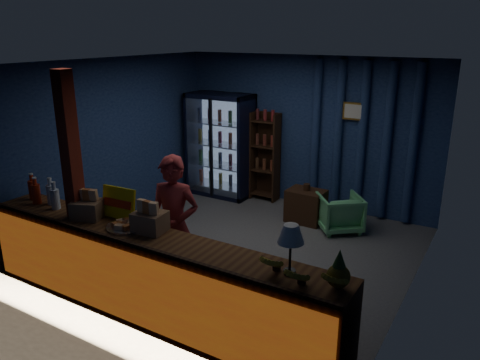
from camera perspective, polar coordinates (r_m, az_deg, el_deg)
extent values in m
plane|color=#515154|center=(6.76, 0.11, -8.38)|extent=(4.60, 4.60, 0.00)
plane|color=navy|center=(8.21, 8.04, 5.80)|extent=(4.60, 0.00, 4.60)
plane|color=navy|center=(4.64, -13.97, -3.99)|extent=(4.60, 0.00, 4.60)
plane|color=navy|center=(7.70, -14.81, 4.57)|extent=(0.00, 4.40, 4.40)
plane|color=navy|center=(5.53, 21.03, -1.11)|extent=(0.00, 4.40, 4.40)
plane|color=#472D19|center=(6.08, 0.12, 14.20)|extent=(4.60, 4.60, 0.00)
cube|color=brown|center=(5.19, -10.93, -11.46)|extent=(4.40, 0.55, 0.95)
cube|color=red|center=(5.01, -13.18, -12.76)|extent=(4.35, 0.02, 0.81)
cube|color=#362211|center=(4.79, -13.43, -7.55)|extent=(4.40, 0.04, 0.04)
cube|color=maroon|center=(5.57, -19.54, -0.82)|extent=(0.16, 0.16, 2.60)
cube|color=black|center=(8.92, -1.47, 4.62)|extent=(1.20, 0.06, 1.90)
cube|color=black|center=(9.02, -5.46, 4.69)|extent=(0.06, 0.60, 1.90)
cube|color=black|center=(8.41, 0.84, 3.80)|extent=(0.06, 0.60, 1.90)
cube|color=black|center=(8.53, -2.50, 10.22)|extent=(1.20, 0.60, 0.08)
cube|color=black|center=(8.96, -2.35, -1.40)|extent=(1.20, 0.60, 0.08)
cube|color=#99B2D8|center=(8.88, -1.64, 4.55)|extent=(1.08, 0.02, 1.74)
cube|color=white|center=(8.47, -3.46, 3.88)|extent=(1.12, 0.02, 1.78)
cube|color=black|center=(8.46, -3.54, 3.86)|extent=(0.05, 0.05, 1.80)
cube|color=silver|center=(8.91, -2.36, -0.61)|extent=(1.08, 0.48, 0.02)
cylinder|color=#B53F19|center=(9.12, -4.73, 0.62)|extent=(0.07, 0.07, 0.22)
cylinder|color=#1E5D17|center=(8.99, -3.57, 0.40)|extent=(0.07, 0.07, 0.22)
cylinder|color=#9D8618|center=(8.87, -2.37, 0.18)|extent=(0.07, 0.07, 0.22)
cylinder|color=#16224F|center=(8.76, -1.13, -0.05)|extent=(0.07, 0.07, 0.22)
cylinder|color=maroon|center=(8.65, 0.13, -0.28)|extent=(0.07, 0.07, 0.22)
cube|color=silver|center=(8.80, -2.39, 1.86)|extent=(1.08, 0.48, 0.02)
cylinder|color=#1E5D17|center=(9.01, -4.80, 3.05)|extent=(0.07, 0.07, 0.22)
cylinder|color=#9D8618|center=(8.88, -3.62, 2.87)|extent=(0.07, 0.07, 0.22)
cylinder|color=#16224F|center=(8.76, -2.40, 2.68)|extent=(0.07, 0.07, 0.22)
cylinder|color=maroon|center=(8.64, -1.15, 2.48)|extent=(0.07, 0.07, 0.22)
cylinder|color=#B53F19|center=(8.53, 0.13, 2.27)|extent=(0.07, 0.07, 0.22)
cube|color=silver|center=(8.69, -2.42, 4.39)|extent=(1.08, 0.48, 0.02)
cylinder|color=#9D8618|center=(8.92, -4.86, 5.54)|extent=(0.07, 0.07, 0.22)
cylinder|color=#16224F|center=(8.79, -3.67, 5.39)|extent=(0.07, 0.07, 0.22)
cylinder|color=maroon|center=(8.67, -2.43, 5.23)|extent=(0.07, 0.07, 0.22)
cylinder|color=#B53F19|center=(8.55, -1.17, 5.07)|extent=(0.07, 0.07, 0.22)
cylinder|color=#1E5D17|center=(8.43, 0.13, 4.89)|extent=(0.07, 0.07, 0.22)
cube|color=silver|center=(8.61, -2.46, 6.98)|extent=(1.08, 0.48, 0.02)
cylinder|color=#16224F|center=(8.84, -4.93, 8.07)|extent=(0.07, 0.07, 0.22)
cylinder|color=maroon|center=(8.71, -3.72, 7.96)|extent=(0.07, 0.07, 0.22)
cylinder|color=#B53F19|center=(8.59, -2.47, 7.84)|extent=(0.07, 0.07, 0.22)
cylinder|color=#1E5D17|center=(8.47, -1.18, 7.71)|extent=(0.07, 0.07, 0.22)
cylinder|color=#9D8618|center=(8.35, 0.14, 7.57)|extent=(0.07, 0.07, 0.22)
cube|color=#362211|center=(8.57, 3.46, 3.01)|extent=(0.50, 0.02, 1.60)
cube|color=#362211|center=(8.57, 1.66, 3.03)|extent=(0.03, 0.28, 1.60)
cube|color=#362211|center=(8.35, 4.48, 2.60)|extent=(0.03, 0.28, 1.60)
cube|color=#362211|center=(8.66, 2.98, -1.66)|extent=(0.46, 0.26, 0.02)
cube|color=#362211|center=(8.53, 3.03, 1.19)|extent=(0.46, 0.26, 0.02)
cube|color=#362211|center=(8.41, 3.08, 4.13)|extent=(0.46, 0.26, 0.02)
cube|color=#362211|center=(8.31, 3.13, 7.15)|extent=(0.46, 0.26, 0.02)
cylinder|color=navy|center=(8.08, 9.18, 5.55)|extent=(0.14, 0.14, 2.50)
cylinder|color=navy|center=(7.95, 11.86, 5.19)|extent=(0.14, 0.14, 2.50)
cylinder|color=navy|center=(7.83, 14.63, 4.81)|extent=(0.14, 0.14, 2.50)
cylinder|color=navy|center=(7.73, 17.46, 4.40)|extent=(0.14, 0.14, 2.50)
cylinder|color=navy|center=(7.65, 20.36, 3.98)|extent=(0.14, 0.14, 2.50)
cube|color=gold|center=(7.75, 13.73, 8.15)|extent=(0.36, 0.03, 0.28)
cube|color=silver|center=(7.73, 13.68, 8.13)|extent=(0.30, 0.01, 0.22)
imported|color=maroon|center=(5.46, -8.01, -5.58)|extent=(0.69, 0.54, 1.66)
imported|color=#5DBB73|center=(7.41, 12.03, -3.92)|extent=(0.88, 0.88, 0.58)
cube|color=#362211|center=(7.66, 8.03, -3.15)|extent=(0.60, 0.45, 0.53)
cylinder|color=#362211|center=(7.55, 8.13, -0.87)|extent=(0.11, 0.11, 0.11)
cube|color=#DAC80B|center=(5.43, -14.58, -2.72)|extent=(0.46, 0.12, 0.36)
cube|color=red|center=(5.42, -14.73, -2.78)|extent=(0.38, 0.05, 0.09)
cylinder|color=red|center=(6.41, -23.92, -1.11)|extent=(0.10, 0.10, 0.24)
cylinder|color=red|center=(6.36, -24.11, 0.32)|extent=(0.05, 0.05, 0.09)
cylinder|color=white|center=(6.35, -24.16, 0.67)|extent=(0.05, 0.05, 0.02)
cylinder|color=red|center=(6.23, -23.58, -1.59)|extent=(0.10, 0.10, 0.24)
cylinder|color=red|center=(6.18, -23.77, -0.12)|extent=(0.05, 0.05, 0.09)
cylinder|color=white|center=(6.17, -23.81, 0.24)|extent=(0.05, 0.05, 0.02)
cylinder|color=silver|center=(6.14, -22.02, -1.67)|extent=(0.10, 0.10, 0.24)
cylinder|color=silver|center=(6.09, -22.20, -0.18)|extent=(0.05, 0.05, 0.09)
cylinder|color=white|center=(6.08, -22.25, 0.18)|extent=(0.05, 0.05, 0.02)
cylinder|color=silver|center=(5.96, -21.60, -2.19)|extent=(0.10, 0.10, 0.24)
cylinder|color=silver|center=(5.91, -21.78, -0.65)|extent=(0.05, 0.05, 0.09)
cylinder|color=white|center=(5.90, -21.83, -0.28)|extent=(0.05, 0.05, 0.02)
cube|color=olive|center=(5.03, -10.92, -5.02)|extent=(0.36, 0.31, 0.21)
cube|color=orange|center=(5.02, -11.81, -3.02)|extent=(0.09, 0.07, 0.14)
cube|color=#B85322|center=(4.97, -11.04, -3.16)|extent=(0.09, 0.07, 0.14)
cube|color=orange|center=(4.93, -10.25, -3.31)|extent=(0.09, 0.07, 0.14)
cube|color=olive|center=(5.56, -18.10, -3.43)|extent=(0.40, 0.36, 0.21)
cube|color=orange|center=(5.54, -19.01, -1.74)|extent=(0.10, 0.08, 0.13)
cube|color=#B85322|center=(5.50, -18.27, -1.79)|extent=(0.10, 0.08, 0.13)
cube|color=orange|center=(5.47, -17.52, -1.84)|extent=(0.10, 0.08, 0.13)
cylinder|color=silver|center=(5.21, -13.60, -5.52)|extent=(0.44, 0.44, 0.02)
cube|color=orange|center=(5.14, -12.93, -5.36)|extent=(0.10, 0.07, 0.05)
cube|color=#B85322|center=(5.20, -12.67, -5.08)|extent=(0.12, 0.12, 0.05)
cube|color=orange|center=(5.26, -12.97, -4.85)|extent=(0.07, 0.10, 0.05)
cube|color=#B85322|center=(5.28, -13.64, -4.79)|extent=(0.12, 0.12, 0.05)
cube|color=orange|center=(5.26, -14.31, -4.94)|extent=(0.10, 0.07, 0.05)
cube|color=#B85322|center=(5.20, -14.58, -5.22)|extent=(0.12, 0.12, 0.05)
cube|color=orange|center=(5.14, -14.30, -5.46)|extent=(0.07, 0.10, 0.05)
cube|color=#B85322|center=(5.12, -13.61, -5.52)|extent=(0.12, 0.12, 0.05)
cylinder|color=black|center=(4.19, 6.06, -11.04)|extent=(0.11, 0.11, 0.04)
cylinder|color=black|center=(4.11, 6.13, -9.06)|extent=(0.02, 0.02, 0.33)
cone|color=white|center=(4.02, 6.23, -6.53)|extent=(0.24, 0.24, 0.16)
sphere|color=olive|center=(3.99, 11.90, -11.40)|extent=(0.20, 0.20, 0.20)
cone|color=#29531C|center=(3.91, 12.06, -9.28)|extent=(0.11, 0.11, 0.15)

